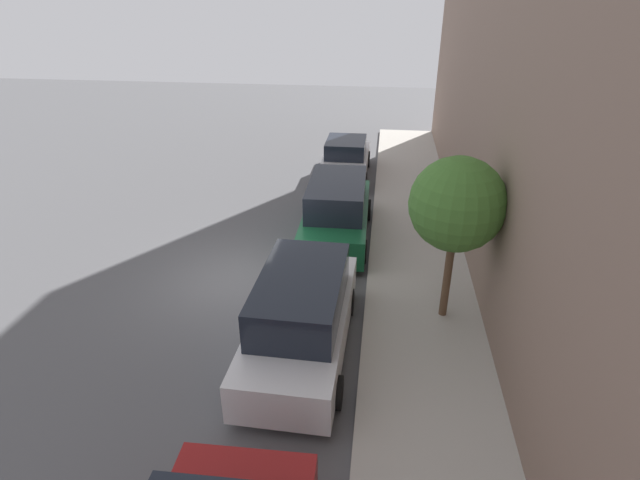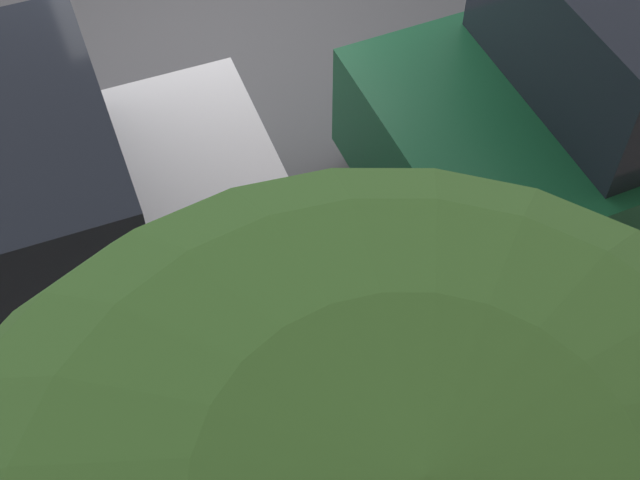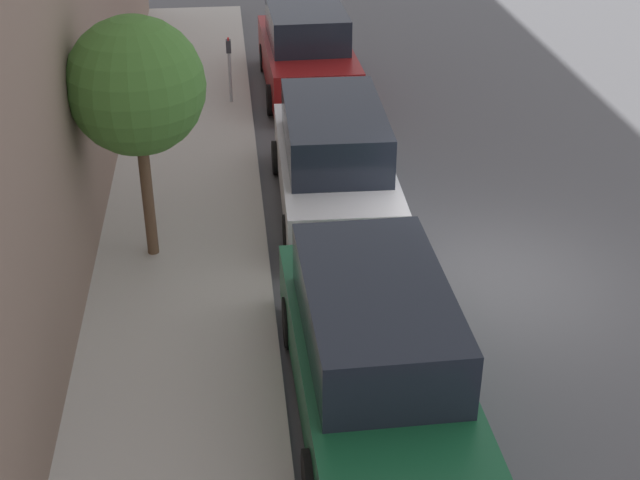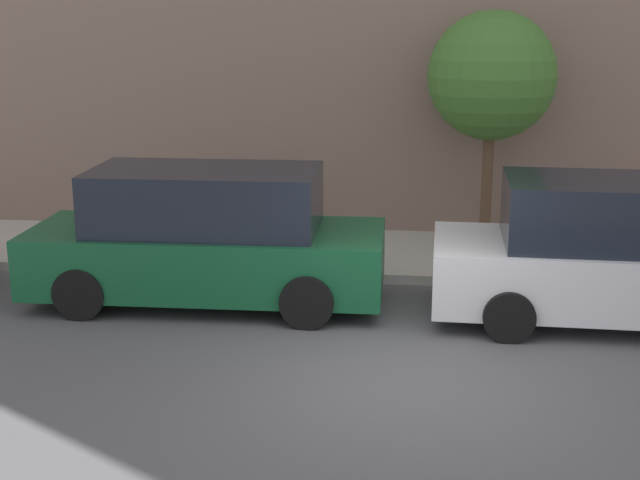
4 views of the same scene
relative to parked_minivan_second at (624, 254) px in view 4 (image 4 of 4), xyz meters
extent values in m
plane|color=#515154|center=(-2.22, 2.75, -0.92)|extent=(60.00, 60.00, 0.00)
cube|color=#B2ADA3|center=(2.66, 2.75, -0.85)|extent=(2.76, 32.00, 0.15)
cube|color=silver|center=(0.00, 0.00, -0.28)|extent=(2.01, 4.94, 0.84)
cube|color=black|center=(0.00, 0.00, 0.56)|extent=(1.74, 3.14, 0.84)
cylinder|color=black|center=(-0.90, 1.52, -0.60)|extent=(0.22, 0.65, 0.65)
cylinder|color=black|center=(0.90, 1.52, -0.60)|extent=(0.22, 0.65, 0.65)
cube|color=#14512D|center=(0.19, 5.59, -0.28)|extent=(1.99, 4.93, 0.84)
cube|color=black|center=(0.19, 5.59, 0.56)|extent=(1.73, 3.13, 0.84)
cylinder|color=black|center=(-0.71, 7.10, -0.57)|extent=(0.22, 0.71, 0.71)
cylinder|color=black|center=(1.09, 7.10, -0.57)|extent=(0.22, 0.71, 0.71)
cylinder|color=black|center=(-0.71, 4.07, -0.57)|extent=(0.22, 0.71, 0.71)
cylinder|color=black|center=(1.09, 4.07, -0.57)|extent=(0.22, 0.71, 0.71)
cylinder|color=brown|center=(3.13, 1.57, 0.36)|extent=(0.18, 0.18, 2.26)
sphere|color=#42752D|center=(3.13, 1.57, 2.05)|extent=(2.06, 2.06, 2.06)
camera|label=1|loc=(1.50, -8.52, 6.17)|focal=28.00mm
camera|label=2|loc=(3.44, 1.31, 4.01)|focal=50.00mm
camera|label=3|loc=(1.79, 14.21, 6.55)|focal=50.00mm
camera|label=4|loc=(-11.51, 2.66, 3.11)|focal=50.00mm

